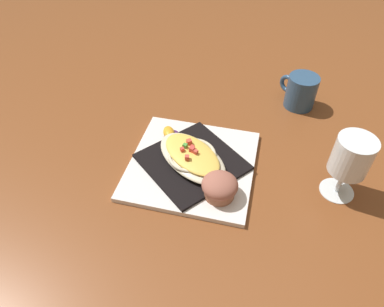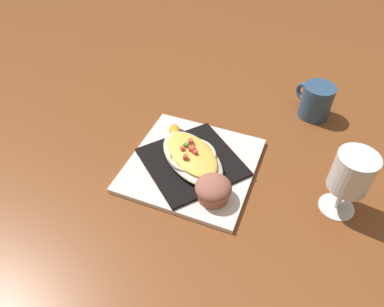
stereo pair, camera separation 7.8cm
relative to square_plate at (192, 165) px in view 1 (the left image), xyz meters
name	(u,v)px [view 1 (the left image)]	position (x,y,z in m)	size (l,w,h in m)	color
ground_plane	(192,166)	(0.00, 0.00, -0.01)	(2.60, 2.60, 0.00)	brown
square_plate	(192,165)	(0.00, 0.00, 0.00)	(0.28, 0.28, 0.01)	white
folded_napkin	(192,162)	(0.00, 0.00, 0.01)	(0.20, 0.20, 0.01)	black
gratin_dish	(192,156)	(0.00, 0.00, 0.03)	(0.22, 0.21, 0.04)	beige
muffin	(220,187)	(-0.09, -0.06, 0.03)	(0.08, 0.08, 0.05)	#A05E44
orange_garnish	(170,134)	(0.09, 0.06, 0.01)	(0.06, 0.05, 0.02)	#492055
coffee_mug	(300,93)	(0.25, -0.28, 0.03)	(0.10, 0.09, 0.09)	#2E4D6F
stemmed_glass	(351,159)	(-0.05, -0.32, 0.09)	(0.08, 0.08, 0.15)	white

